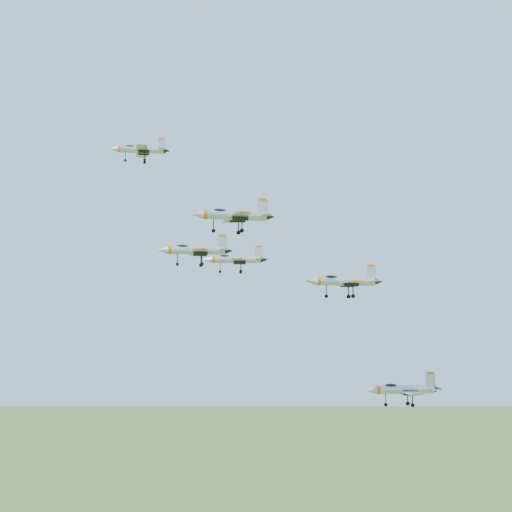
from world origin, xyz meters
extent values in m
cylinder|color=#AEB3BB|center=(-11.72, 9.73, 148.16)|extent=(8.27, 1.45, 1.19)
cone|color=#AEB3BB|center=(-16.66, 9.57, 148.16)|extent=(1.68, 1.24, 1.19)
cone|color=black|center=(-6.96, 9.88, 148.16)|extent=(1.31, 1.05, 1.01)
ellipsoid|color=black|center=(-13.73, 9.66, 148.61)|extent=(2.04, 0.92, 0.75)
cube|color=#AEB3BB|center=(-11.45, 7.17, 147.93)|extent=(2.23, 4.09, 0.13)
cube|color=#AEB3BB|center=(-11.62, 12.30, 147.93)|extent=(2.23, 4.09, 0.13)
cube|color=#AEB3BB|center=(-7.97, 9.85, 149.39)|extent=(1.38, 0.15, 1.92)
cube|color=orange|center=(-7.97, 9.85, 150.40)|extent=(1.01, 0.16, 0.32)
cylinder|color=#AEB3BB|center=(-1.70, 2.52, 129.05)|extent=(9.79, 1.63, 1.41)
cone|color=#AEB3BB|center=(-7.55, 2.39, 129.05)|extent=(1.98, 1.45, 1.41)
cone|color=black|center=(3.94, 2.65, 129.05)|extent=(1.54, 1.23, 1.20)
ellipsoid|color=black|center=(-4.08, 2.47, 129.58)|extent=(2.41, 1.07, 0.89)
cube|color=#AEB3BB|center=(-1.41, -0.51, 128.78)|extent=(2.60, 4.83, 0.15)
cube|color=#AEB3BB|center=(-1.55, 5.56, 128.78)|extent=(2.60, 4.83, 0.15)
cube|color=#AEB3BB|center=(2.75, 2.62, 130.51)|extent=(1.63, 0.17, 2.28)
cube|color=orange|center=(2.75, 2.62, 131.71)|extent=(1.20, 0.18, 0.38)
cylinder|color=#AEB3BB|center=(3.17, -15.19, 132.55)|extent=(9.66, 2.49, 1.38)
cone|color=#AEB3BB|center=(-2.53, -15.86, 132.55)|extent=(2.06, 1.60, 1.38)
cone|color=black|center=(8.66, -14.55, 132.55)|extent=(1.61, 1.34, 1.17)
ellipsoid|color=black|center=(0.85, -15.47, 133.07)|extent=(2.44, 1.26, 0.88)
cube|color=#AEB3BB|center=(3.73, -18.12, 132.28)|extent=(2.97, 4.93, 0.15)
cube|color=#AEB3BB|center=(3.03, -12.21, 132.28)|extent=(2.97, 4.93, 0.15)
cube|color=#AEB3BB|center=(7.50, -14.68, 133.98)|extent=(1.60, 0.31, 2.23)
cube|color=orange|center=(7.50, -14.68, 135.15)|extent=(1.18, 0.28, 0.37)
cylinder|color=#AEB3BB|center=(5.89, 9.15, 128.13)|extent=(8.99, 2.15, 1.29)
cone|color=#AEB3BB|center=(0.57, 9.67, 128.13)|extent=(1.90, 1.45, 1.29)
cone|color=black|center=(11.02, 8.65, 128.13)|extent=(1.49, 1.22, 1.09)
ellipsoid|color=black|center=(3.73, 9.37, 128.61)|extent=(2.26, 1.13, 0.82)
cube|color=#AEB3BB|center=(5.82, 6.37, 127.88)|extent=(2.69, 4.56, 0.14)
cube|color=#AEB3BB|center=(6.36, 11.89, 127.88)|extent=(2.69, 4.56, 0.14)
cube|color=#AEB3BB|center=(9.93, 8.76, 129.47)|extent=(1.49, 0.26, 2.08)
cube|color=orange|center=(9.93, 8.76, 130.55)|extent=(1.10, 0.24, 0.35)
cylinder|color=#AEB3BB|center=(20.55, -13.06, 122.96)|extent=(9.24, 1.80, 1.33)
cone|color=#AEB3BB|center=(15.05, -13.35, 122.96)|extent=(1.90, 1.42, 1.33)
cone|color=black|center=(25.85, -12.79, 122.96)|extent=(1.49, 1.20, 1.13)
ellipsoid|color=black|center=(18.31, -13.18, 123.46)|extent=(2.29, 1.07, 0.84)
cube|color=#AEB3BB|center=(20.91, -15.90, 122.71)|extent=(2.58, 4.61, 0.14)
cube|color=#AEB3BB|center=(20.61, -10.20, 122.71)|extent=(2.58, 4.61, 0.14)
cube|color=#AEB3BB|center=(24.73, -12.84, 124.34)|extent=(1.53, 0.20, 2.14)
cube|color=orange|center=(24.73, -12.84, 125.46)|extent=(1.13, 0.20, 0.36)
cylinder|color=#AEB3BB|center=(32.18, -5.76, 105.74)|extent=(9.70, 1.52, 1.40)
cone|color=#AEB3BB|center=(26.37, -5.68, 105.74)|extent=(1.95, 1.42, 1.40)
cone|color=black|center=(37.78, -5.83, 105.74)|extent=(1.52, 1.21, 1.19)
ellipsoid|color=black|center=(29.82, -5.73, 106.26)|extent=(2.38, 1.04, 0.89)
cube|color=#AEB3BB|center=(32.36, -8.77, 105.47)|extent=(2.53, 4.77, 0.15)
cube|color=#AEB3BB|center=(32.44, -2.75, 105.47)|extent=(2.53, 4.77, 0.15)
cube|color=#AEB3BB|center=(36.60, -5.81, 107.19)|extent=(1.62, 0.15, 2.26)
cube|color=orange|center=(36.60, -5.81, 108.37)|extent=(1.19, 0.17, 0.38)
camera|label=1|loc=(-7.04, -119.83, 116.59)|focal=50.00mm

